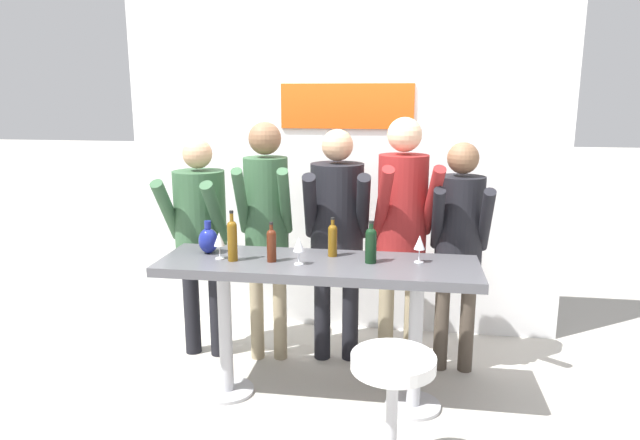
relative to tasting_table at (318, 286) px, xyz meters
name	(u,v)px	position (x,y,z in m)	size (l,w,h in m)	color
ground_plane	(318,399)	(0.00, 0.00, -0.80)	(40.00, 40.00, 0.00)	#B2ADA3
back_wall	(342,167)	(0.00, 1.30, 0.60)	(3.63, 0.12, 2.81)	white
tasting_table	(318,286)	(0.00, 0.00, 0.00)	(2.03, 0.60, 0.96)	#4C4C51
bar_stool	(392,399)	(0.51, -0.78, -0.31)	(0.45, 0.45, 0.73)	#B2B2B7
person_far_left	(200,225)	(-0.98, 0.55, 0.24)	(0.47, 0.56, 1.69)	black
person_left	(266,214)	(-0.47, 0.55, 0.34)	(0.43, 0.57, 1.81)	gray
person_center_left	(337,222)	(0.04, 0.63, 0.29)	(0.50, 0.60, 1.76)	black
person_center	(402,216)	(0.52, 0.56, 0.36)	(0.49, 0.62, 1.85)	gray
person_center_right	(459,232)	(0.92, 0.57, 0.25)	(0.40, 0.52, 1.68)	#473D33
wine_bottle_0	(333,239)	(0.08, 0.14, 0.28)	(0.06, 0.06, 0.26)	brown
wine_bottle_1	(272,244)	(-0.29, -0.05, 0.28)	(0.06, 0.06, 0.26)	#4C1E0F
wine_bottle_2	(232,239)	(-0.54, -0.06, 0.31)	(0.06, 0.06, 0.33)	brown
wine_bottle_3	(371,243)	(0.33, 0.02, 0.29)	(0.07, 0.07, 0.27)	black
wine_glass_0	(420,243)	(0.63, 0.08, 0.29)	(0.07, 0.07, 0.18)	silver
wine_glass_1	(219,240)	(-0.63, -0.04, 0.29)	(0.07, 0.07, 0.18)	silver
wine_glass_2	(299,245)	(-0.11, -0.08, 0.29)	(0.07, 0.07, 0.18)	silver
decorative_vase	(208,240)	(-0.75, 0.08, 0.25)	(0.13, 0.13, 0.22)	navy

